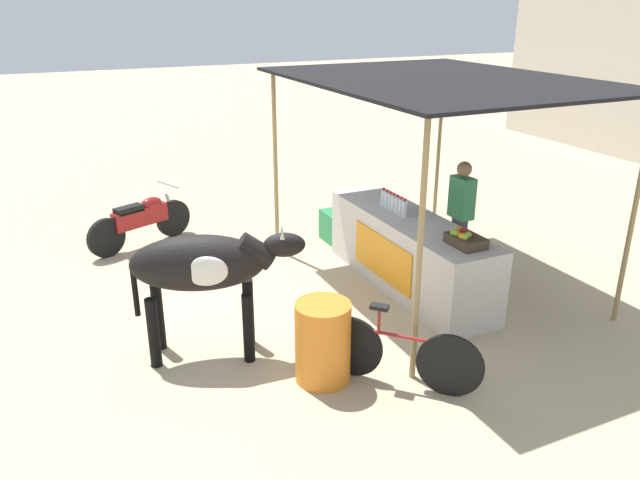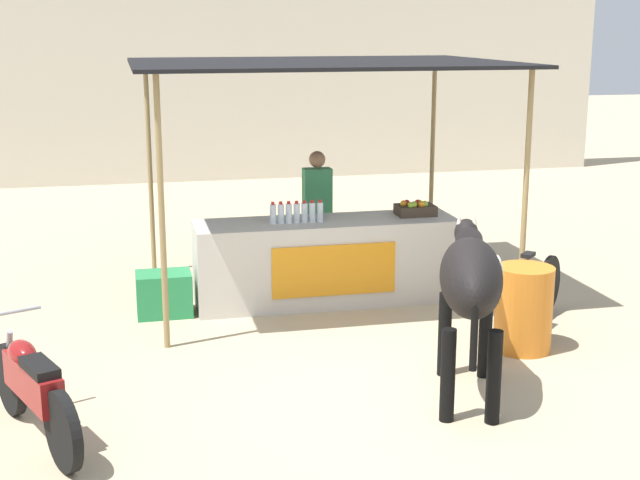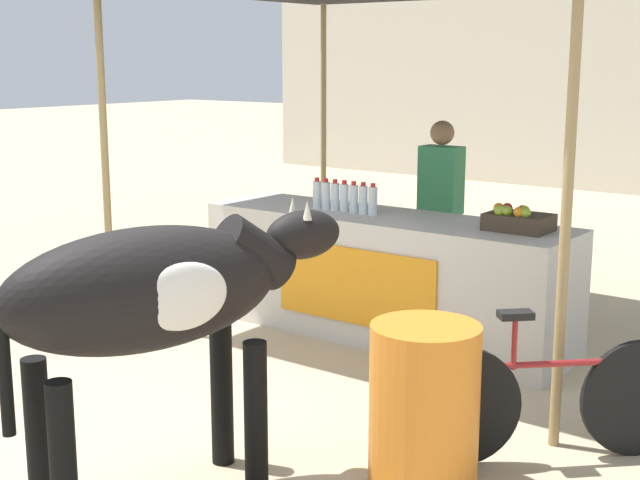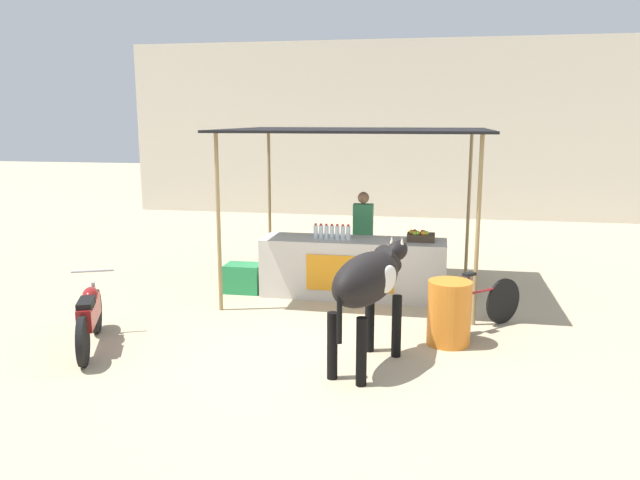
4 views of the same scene
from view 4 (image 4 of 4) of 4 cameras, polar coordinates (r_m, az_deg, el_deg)
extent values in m
plane|color=tan|center=(8.34, 0.94, -9.28)|extent=(60.00, 60.00, 0.00)
cube|color=beige|center=(18.74, 6.81, 9.97)|extent=(16.00, 0.50, 5.11)
cube|color=beige|center=(10.28, 3.05, -2.55)|extent=(3.00, 0.80, 0.96)
cube|color=orange|center=(9.89, 2.73, -3.10)|extent=(1.40, 0.02, 0.58)
cube|color=black|center=(10.29, 3.41, 10.00)|extent=(4.20, 3.20, 0.04)
cylinder|color=#997F51|center=(9.46, -9.26, 1.53)|extent=(0.06, 0.06, 2.71)
cylinder|color=#997F51|center=(8.92, 14.22, 0.75)|extent=(0.06, 0.06, 2.71)
cylinder|color=#997F51|center=(12.18, -4.65, 3.76)|extent=(0.06, 0.06, 2.71)
cylinder|color=#997F51|center=(11.76, 13.44, 3.23)|extent=(0.06, 0.06, 2.71)
cylinder|color=silver|center=(10.21, -0.40, 0.76)|extent=(0.07, 0.07, 0.22)
cylinder|color=red|center=(10.19, -0.40, 1.45)|extent=(0.04, 0.04, 0.03)
cylinder|color=silver|center=(10.19, 0.09, 0.74)|extent=(0.07, 0.07, 0.22)
cylinder|color=red|center=(10.17, 0.09, 1.43)|extent=(0.04, 0.04, 0.03)
cylinder|color=silver|center=(10.18, 0.59, 0.72)|extent=(0.07, 0.07, 0.22)
cylinder|color=red|center=(10.16, 0.59, 1.41)|extent=(0.04, 0.04, 0.03)
cylinder|color=silver|center=(10.16, 1.09, 0.70)|extent=(0.07, 0.07, 0.22)
cylinder|color=red|center=(10.14, 1.09, 1.40)|extent=(0.04, 0.04, 0.03)
cylinder|color=silver|center=(10.15, 1.59, 0.69)|extent=(0.07, 0.07, 0.22)
cylinder|color=red|center=(10.13, 1.60, 1.38)|extent=(0.04, 0.04, 0.03)
cylinder|color=silver|center=(10.13, 2.10, 0.67)|extent=(0.07, 0.07, 0.22)
cylinder|color=red|center=(10.11, 2.10, 1.37)|extent=(0.04, 0.04, 0.03)
cylinder|color=silver|center=(10.12, 2.60, 0.65)|extent=(0.07, 0.07, 0.22)
cylinder|color=red|center=(10.10, 2.60, 1.35)|extent=(0.04, 0.04, 0.03)
cube|color=#3F3326|center=(10.13, 9.21, 0.24)|extent=(0.44, 0.32, 0.12)
sphere|color=orange|center=(10.02, 9.45, 0.62)|extent=(0.08, 0.08, 0.08)
sphere|color=#B21E19|center=(10.14, 8.66, 0.76)|extent=(0.08, 0.08, 0.08)
sphere|color=#8CB22D|center=(10.01, 8.66, 0.63)|extent=(0.08, 0.08, 0.08)
sphere|color=#8CB22D|center=(10.03, 8.92, 0.64)|extent=(0.08, 0.08, 0.08)
sphere|color=#B21E19|center=(10.11, 9.37, 0.72)|extent=(0.08, 0.08, 0.08)
sphere|color=#8CB22D|center=(10.03, 9.71, 0.62)|extent=(0.08, 0.08, 0.08)
sphere|color=orange|center=(10.03, 9.43, 0.62)|extent=(0.08, 0.08, 0.08)
sphere|color=#8CB22D|center=(10.11, 9.46, 0.71)|extent=(0.08, 0.08, 0.08)
sphere|color=orange|center=(10.11, 8.37, 0.74)|extent=(0.08, 0.08, 0.08)
cylinder|color=#383842|center=(11.01, 3.91, -1.86)|extent=(0.22, 0.22, 0.88)
cube|color=#337F4C|center=(10.87, 3.96, 1.84)|extent=(0.34, 0.20, 0.56)
sphere|color=#8C6647|center=(10.81, 3.99, 3.88)|extent=(0.20, 0.20, 0.20)
cube|color=#268C4C|center=(10.65, -7.00, -3.47)|extent=(0.60, 0.44, 0.48)
cylinder|color=orange|center=(8.30, 11.72, -6.53)|extent=(0.56, 0.56, 0.85)
ellipsoid|color=black|center=(7.23, 4.29, -3.56)|extent=(0.95, 1.49, 0.60)
cylinder|color=black|center=(7.93, 4.56, -7.44)|extent=(0.12, 0.12, 0.78)
cylinder|color=black|center=(7.79, 7.01, -7.83)|extent=(0.12, 0.12, 0.78)
cylinder|color=black|center=(7.10, 1.13, -9.65)|extent=(0.12, 0.12, 0.78)
cylinder|color=black|center=(6.95, 3.80, -10.16)|extent=(0.12, 0.12, 0.78)
cylinder|color=black|center=(7.73, 6.21, -1.82)|extent=(0.37, 0.50, 0.41)
ellipsoid|color=black|center=(7.99, 7.08, -0.98)|extent=(0.35, 0.49, 0.26)
cone|color=beige|center=(7.97, 6.59, 0.03)|extent=(0.05, 0.05, 0.10)
cone|color=beige|center=(7.92, 7.52, -0.07)|extent=(0.05, 0.05, 0.10)
cylinder|color=black|center=(6.74, 1.79, -7.03)|extent=(0.06, 0.06, 0.60)
ellipsoid|color=silver|center=(7.23, 6.21, -3.59)|extent=(0.24, 0.45, 0.32)
cylinder|color=black|center=(9.13, -19.79, -6.15)|extent=(0.31, 0.58, 0.60)
cylinder|color=black|center=(8.00, -20.86, -8.66)|extent=(0.31, 0.58, 0.60)
cube|color=maroon|center=(8.51, -20.37, -6.17)|extent=(0.52, 0.90, 0.28)
ellipsoid|color=maroon|center=(8.68, -20.25, -4.73)|extent=(0.33, 0.41, 0.20)
cube|color=black|center=(8.30, -20.61, -5.47)|extent=(0.34, 0.48, 0.10)
cylinder|color=#99999E|center=(8.94, -20.08, -2.68)|extent=(0.52, 0.24, 0.03)
cylinder|color=#99999E|center=(9.06, -19.89, -4.98)|extent=(0.13, 0.21, 0.49)
cylinder|color=black|center=(9.33, 16.39, -5.39)|extent=(0.50, 0.49, 0.66)
cylinder|color=black|center=(8.61, 12.05, -6.55)|extent=(0.50, 0.49, 0.66)
cylinder|color=maroon|center=(8.90, 14.38, -4.59)|extent=(0.63, 0.62, 0.04)
cylinder|color=maroon|center=(8.71, 13.44, -4.07)|extent=(0.03, 0.03, 0.28)
cube|color=black|center=(8.67, 13.49, -3.05)|extent=(0.20, 0.20, 0.04)
camera|label=1|loc=(7.61, 54.57, 12.01)|focal=35.00mm
camera|label=2|loc=(3.60, -76.00, 6.15)|focal=50.00mm
camera|label=3|loc=(4.86, 39.32, -0.33)|focal=50.00mm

